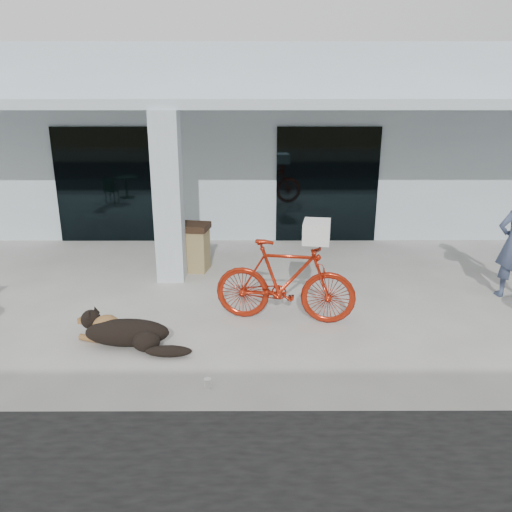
{
  "coord_description": "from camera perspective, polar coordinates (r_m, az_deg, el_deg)",
  "views": [
    {
      "loc": [
        0.08,
        -6.74,
        3.32
      ],
      "look_at": [
        0.1,
        0.57,
        1.0
      ],
      "focal_mm": 35.0,
      "sensor_mm": 36.0,
      "label": 1
    }
  ],
  "objects": [
    {
      "name": "ground",
      "position": [
        7.51,
        -0.79,
        -8.61
      ],
      "size": [
        80.0,
        80.0,
        0.0
      ],
      "primitive_type": "plane",
      "color": "beige",
      "rests_on": "ground"
    },
    {
      "name": "building",
      "position": [
        15.28,
        -0.5,
        13.6
      ],
      "size": [
        22.0,
        7.0,
        4.5
      ],
      "primitive_type": "cube",
      "color": "silver",
      "rests_on": "ground"
    },
    {
      "name": "storefront_glass_left",
      "position": [
        12.33,
        -15.76,
        7.77
      ],
      "size": [
        2.8,
        0.06,
        2.7
      ],
      "primitive_type": "cube",
      "color": "black",
      "rests_on": "ground"
    },
    {
      "name": "storefront_glass_right",
      "position": [
        12.01,
        8.13,
        8.0
      ],
      "size": [
        2.4,
        0.06,
        2.7
      ],
      "primitive_type": "cube",
      "color": "black",
      "rests_on": "ground"
    },
    {
      "name": "column",
      "position": [
        9.35,
        -9.98,
        6.49
      ],
      "size": [
        0.5,
        0.5,
        3.12
      ],
      "primitive_type": "cube",
      "color": "silver",
      "rests_on": "ground"
    },
    {
      "name": "overhang",
      "position": [
        10.34,
        -0.66,
        17.0
      ],
      "size": [
        22.0,
        2.8,
        0.18
      ],
      "primitive_type": "cube",
      "color": "silver",
      "rests_on": "column"
    },
    {
      "name": "bicycle",
      "position": [
        7.64,
        3.34,
        -2.89
      ],
      "size": [
        2.23,
        0.96,
        1.3
      ],
      "primitive_type": "imported",
      "rotation": [
        0.0,
        0.0,
        1.4
      ],
      "color": "#9F200C",
      "rests_on": "ground"
    },
    {
      "name": "laundry_basket",
      "position": [
        7.37,
        6.94,
        2.79
      ],
      "size": [
        0.47,
        0.58,
        0.31
      ],
      "primitive_type": "cube",
      "rotation": [
        0.0,
        0.0,
        1.4
      ],
      "color": "white",
      "rests_on": "bicycle"
    },
    {
      "name": "dog",
      "position": [
        7.24,
        -14.51,
        -8.31
      ],
      "size": [
        1.43,
        0.9,
        0.45
      ],
      "primitive_type": null,
      "rotation": [
        0.0,
        0.0,
        -0.36
      ],
      "color": "black",
      "rests_on": "ground"
    },
    {
      "name": "cup_near_dog",
      "position": [
        6.2,
        -5.56,
        -14.24
      ],
      "size": [
        0.1,
        0.1,
        0.11
      ],
      "primitive_type": "cylinder",
      "rotation": [
        0.0,
        0.0,
        0.09
      ],
      "color": "white",
      "rests_on": "ground"
    },
    {
      "name": "trash_receptacle",
      "position": [
        10.03,
        -6.99,
        1.02
      ],
      "size": [
        0.65,
        0.65,
        0.96
      ],
      "primitive_type": null,
      "rotation": [
        0.0,
        0.0,
        -0.16
      ],
      "color": "olive",
      "rests_on": "ground"
    }
  ]
}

